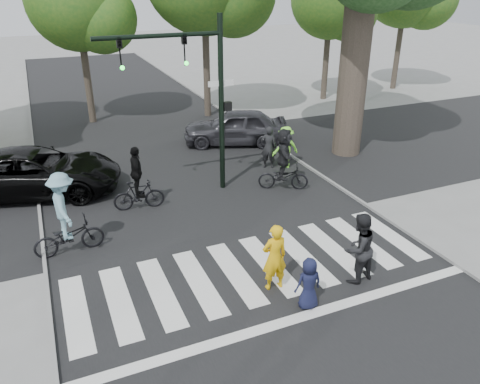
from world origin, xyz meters
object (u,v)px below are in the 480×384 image
object	(u,v)px
cyclist_left	(66,220)
cyclist_mid	(138,184)
pedestrian_child	(309,283)
car_grey	(235,127)
pedestrian_adult	(359,248)
cyclist_right	(284,163)
traffic_signal	(197,82)
car_suv	(35,172)
pedestrian_woman	(274,257)

from	to	relation	value
cyclist_left	cyclist_mid	size ratio (longest dim) A/B	1.10
pedestrian_child	car_grey	size ratio (longest dim) A/B	0.28
pedestrian_adult	cyclist_right	bearing A→B (deg)	-110.42
traffic_signal	car_suv	world-z (taller)	traffic_signal
cyclist_right	pedestrian_adult	bearing A→B (deg)	-99.70
pedestrian_adult	cyclist_mid	size ratio (longest dim) A/B	0.86
pedestrian_woman	traffic_signal	bearing A→B (deg)	-90.48
cyclist_mid	car_grey	distance (m)	7.34
pedestrian_woman	cyclist_left	bearing A→B (deg)	-38.25
traffic_signal	cyclist_right	bearing A→B (deg)	-19.54
pedestrian_adult	car_suv	distance (m)	11.41
traffic_signal	cyclist_mid	distance (m)	3.83
pedestrian_adult	car_grey	distance (m)	11.11
pedestrian_woman	car_suv	distance (m)	9.77
cyclist_left	cyclist_right	distance (m)	7.62
cyclist_left	cyclist_right	world-z (taller)	cyclist_left
pedestrian_woman	car_grey	bearing A→B (deg)	-106.39
cyclist_right	car_grey	xyz separation A→B (m)	(0.38, 5.33, -0.22)
cyclist_mid	cyclist_right	xyz separation A→B (m)	(5.12, -0.48, 0.12)
cyclist_right	pedestrian_child	bearing A→B (deg)	-113.35
pedestrian_adult	cyclist_right	size ratio (longest dim) A/B	0.83
cyclist_right	car_grey	size ratio (longest dim) A/B	0.49
cyclist_mid	car_grey	xyz separation A→B (m)	(5.50, 4.85, -0.10)
cyclist_right	car_suv	size ratio (longest dim) A/B	0.39
cyclist_right	car_grey	distance (m)	5.35
traffic_signal	car_suv	size ratio (longest dim) A/B	1.03
car_grey	cyclist_mid	bearing A→B (deg)	-27.32
traffic_signal	car_grey	world-z (taller)	traffic_signal
pedestrian_woman	pedestrian_adult	xyz separation A→B (m)	(2.06, -0.54, 0.05)
car_grey	cyclist_left	bearing A→B (deg)	-28.06
cyclist_left	car_suv	xyz separation A→B (m)	(-0.69, 4.58, -0.23)
pedestrian_adult	cyclist_left	size ratio (longest dim) A/B	0.78
traffic_signal	pedestrian_child	distance (m)	7.82
cyclist_right	pedestrian_woman	bearing A→B (deg)	-120.47
pedestrian_woman	car_suv	size ratio (longest dim) A/B	0.30
pedestrian_woman	car_suv	bearing A→B (deg)	-56.58
cyclist_left	pedestrian_adult	bearing A→B (deg)	-33.20
cyclist_left	cyclist_right	xyz separation A→B (m)	(7.49, 1.43, -0.02)
pedestrian_woman	cyclist_right	distance (m)	5.98
cyclist_right	traffic_signal	bearing A→B (deg)	160.46
cyclist_left	car_suv	size ratio (longest dim) A/B	0.41
cyclist_mid	car_suv	size ratio (longest dim) A/B	0.37
pedestrian_child	car_grey	xyz separation A→B (m)	(3.02, 11.45, 0.15)
pedestrian_woman	pedestrian_adult	bearing A→B (deg)	166.97
cyclist_left	traffic_signal	bearing A→B (deg)	27.33
pedestrian_woman	cyclist_mid	world-z (taller)	cyclist_mid
pedestrian_child	pedestrian_adult	xyz separation A→B (m)	(1.67, 0.42, 0.29)
cyclist_right	cyclist_mid	bearing A→B (deg)	174.62
pedestrian_child	pedestrian_adult	bearing A→B (deg)	-161.96
pedestrian_child	pedestrian_woman	bearing A→B (deg)	-64.11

